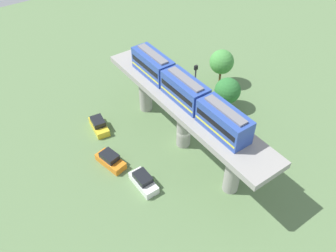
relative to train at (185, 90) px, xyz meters
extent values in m
plane|color=#5B7A4C|center=(0.00, -0.10, -9.13)|extent=(120.00, 120.00, 0.00)
cylinder|color=#999691|center=(0.00, -9.48, -5.73)|extent=(1.90, 1.90, 6.79)
cylinder|color=#999691|center=(0.00, -0.10, -5.73)|extent=(1.90, 1.90, 6.79)
cylinder|color=#999691|center=(0.00, 9.28, -5.73)|extent=(1.90, 1.90, 6.79)
cube|color=#999691|center=(0.00, -0.10, -1.93)|extent=(5.20, 28.85, 0.80)
cube|color=#2D4CA5|center=(0.00, -6.95, -0.03)|extent=(2.60, 6.60, 3.00)
cube|color=black|center=(0.00, -6.95, 0.22)|extent=(2.64, 6.07, 0.70)
cube|color=yellow|center=(0.00, -6.95, -0.78)|extent=(2.64, 6.34, 0.24)
cube|color=slate|center=(0.00, -6.95, 1.59)|extent=(1.10, 5.61, 0.24)
cube|color=#2D4CA5|center=(0.00, 0.00, -0.03)|extent=(2.60, 6.60, 3.00)
cube|color=black|center=(0.00, 0.00, 0.22)|extent=(2.64, 6.07, 0.70)
cube|color=yellow|center=(0.00, 0.00, -0.78)|extent=(2.64, 6.34, 0.24)
cube|color=slate|center=(0.00, 0.00, 1.59)|extent=(1.10, 5.61, 0.24)
cube|color=#2D4CA5|center=(0.00, 6.95, -0.03)|extent=(2.60, 6.60, 3.00)
cube|color=black|center=(0.00, 6.95, 0.22)|extent=(2.64, 6.07, 0.70)
cube|color=yellow|center=(0.00, 6.95, -0.78)|extent=(2.64, 6.34, 0.24)
cube|color=slate|center=(0.00, 6.95, 1.59)|extent=(1.10, 5.61, 0.24)
cube|color=orange|center=(-9.92, 2.37, -8.63)|extent=(2.66, 4.49, 1.00)
cube|color=black|center=(-9.92, 2.52, -7.75)|extent=(2.09, 2.60, 0.76)
cube|color=white|center=(-8.32, -3.02, -8.63)|extent=(1.83, 4.21, 1.00)
cube|color=black|center=(-8.32, -2.87, -7.75)|extent=(1.66, 2.31, 0.76)
cube|color=yellow|center=(-8.05, 9.25, -8.63)|extent=(2.37, 4.41, 1.00)
cube|color=black|center=(-8.05, 9.40, -7.75)|extent=(1.95, 2.51, 0.76)
cylinder|color=brown|center=(10.11, 2.39, -8.07)|extent=(0.36, 0.36, 2.12)
sphere|color=#2D7233|center=(10.11, 2.39, -5.93)|extent=(3.92, 3.92, 3.92)
cylinder|color=brown|center=(13.61, 7.73, -7.58)|extent=(0.36, 0.36, 3.10)
sphere|color=#479342|center=(13.61, 7.73, -4.95)|extent=(3.93, 3.93, 3.93)
cylinder|color=#4C4C51|center=(3.40, 2.14, -4.33)|extent=(0.20, 0.20, 9.59)
cube|color=black|center=(3.40, 2.14, 0.77)|extent=(0.44, 0.28, 0.60)
camera|label=1|loc=(-21.32, -26.34, 25.17)|focal=37.19mm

